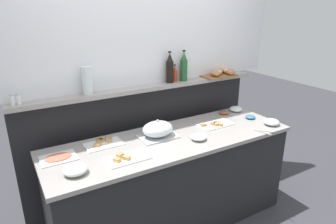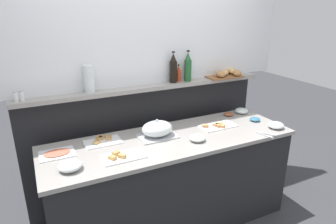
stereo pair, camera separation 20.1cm
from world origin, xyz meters
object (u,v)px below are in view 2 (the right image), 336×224
Objects in this scene: sandwich_platter_rear at (122,156)px; wine_bottle_green at (188,67)px; glass_bowl_small at (197,138)px; glass_bowl_extra at (276,125)px; condiment_bowl_dark at (228,114)px; glass_bowl_medium at (70,166)px; cold_cuts_platter at (57,153)px; serving_cloche at (157,129)px; pepper_shaker at (22,96)px; salt_shaker at (16,96)px; bread_basket at (227,73)px; sandwich_platter_front at (218,126)px; condiment_bowl_cream at (255,119)px; serving_tongs at (265,134)px; hot_sauce_bottle at (179,74)px; water_carafe at (89,79)px; glass_bowl_large at (241,111)px; wine_bottle_dark at (173,69)px; sandwich_platter_side at (103,141)px.

sandwich_platter_rear is 1.07× the size of wine_bottle_green.
sandwich_platter_rear is at bearing -179.75° from glass_bowl_small.
condiment_bowl_dark is at bearing 112.37° from glass_bowl_extra.
condiment_bowl_dark is at bearing 13.69° from glass_bowl_medium.
serving_cloche reaches higher than cold_cuts_platter.
cold_cuts_platter is 3.11× the size of pepper_shaker.
glass_bowl_small is 1.62× the size of salt_shaker.
bread_basket reaches higher than glass_bowl_medium.
sandwich_platter_front is 0.44m from condiment_bowl_cream.
serving_tongs is 2.14m from pepper_shaker.
hot_sauce_bottle is 0.92m from water_carafe.
serving_tongs is at bearing -108.31° from glass_bowl_large.
wine_bottle_dark is at bearing 0.24° from pepper_shaker.
glass_bowl_small is 0.83m from wine_bottle_green.
condiment_bowl_dark is 0.56m from serving_tongs.
condiment_bowl_cream is 1.22× the size of pepper_shaker.
serving_cloche is 1.20m from salt_shaker.
wine_bottle_green is at bearing 33.70° from sandwich_platter_rear.
sandwich_platter_side is 1.64m from glass_bowl_extra.
sandwich_platter_rear is 1.14m from hot_sauce_bottle.
hot_sauce_bottle is at bearing 1.03° from salt_shaker.
serving_tongs is at bearing -13.81° from cold_cuts_platter.
wine_bottle_green reaches higher than salt_shaker.
wine_bottle_green is (0.99, 0.28, 0.51)m from sandwich_platter_side.
glass_bowl_medium is at bearing -171.78° from sandwich_platter_front.
sandwich_platter_rear is at bearing -173.98° from condiment_bowl_cream.
condiment_bowl_dark is 0.67m from wine_bottle_green.
condiment_bowl_cream is (1.06, -0.08, -0.05)m from serving_cloche.
condiment_bowl_cream is 0.99m from wine_bottle_dark.
glass_bowl_medium is at bearing 175.11° from serving_tongs.
glass_bowl_medium is 1.87m from condiment_bowl_cream.
wine_bottle_dark is at bearing 122.49° from sandwich_platter_front.
serving_tongs is at bearing -4.89° from glass_bowl_medium.
glass_bowl_extra is 0.62× the size of water_carafe.
sandwich_platter_front is at bearing -132.97° from bread_basket.
serving_tongs is (-0.19, -0.56, -0.02)m from glass_bowl_large.
wine_bottle_dark is at bearing 178.25° from wine_bottle_green.
serving_cloche is 3.21× the size of condiment_bowl_cream.
hot_sauce_bottle reaches higher than sandwich_platter_rear.
condiment_bowl_dark is (1.77, 0.13, 0.01)m from cold_cuts_platter.
wine_bottle_dark reaches higher than condiment_bowl_cream.
serving_tongs is at bearing -19.99° from sandwich_platter_side.
wine_bottle_green is (0.52, 0.38, 0.45)m from serving_cloche.
glass_bowl_small is (1.14, -0.27, 0.02)m from cold_cuts_platter.
bread_basket is (0.39, 0.42, 0.40)m from sandwich_platter_front.
glass_bowl_large reaches higher than serving_tongs.
glass_bowl_extra reaches higher than sandwich_platter_front.
serving_tongs is 0.74× the size of water_carafe.
serving_cloche is (-0.63, 0.04, 0.06)m from sandwich_platter_front.
serving_tongs is at bearing -63.66° from wine_bottle_green.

